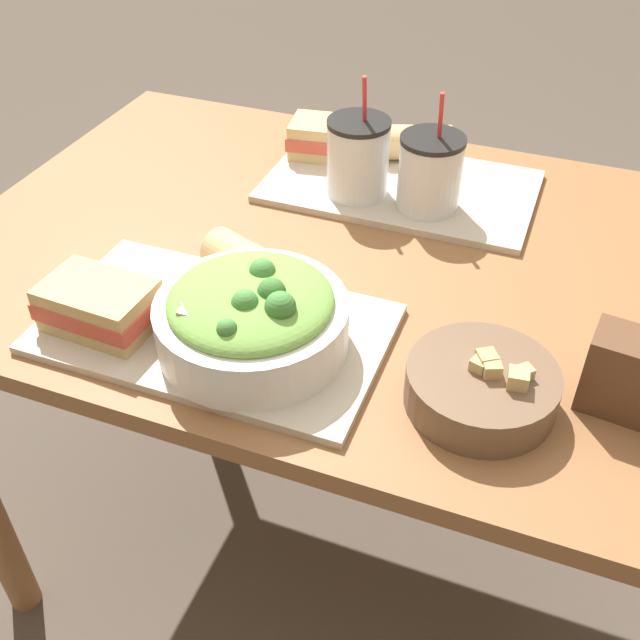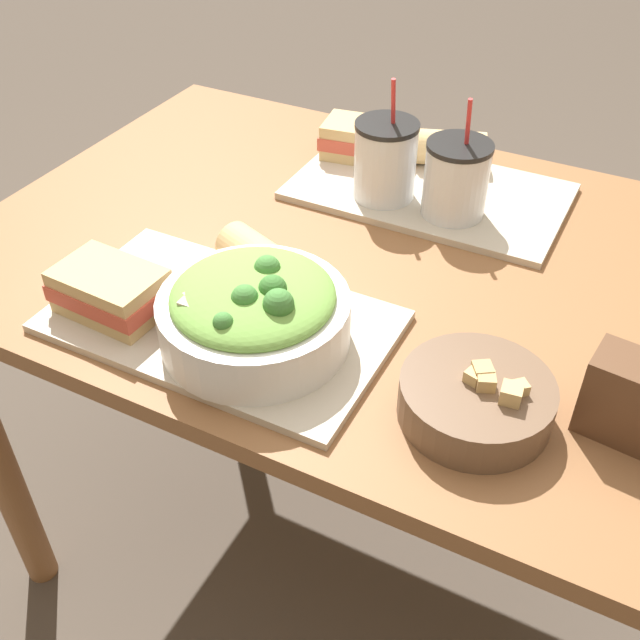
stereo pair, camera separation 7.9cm
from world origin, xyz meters
The scene contains 12 objects.
ground_plane centered at (0.00, 0.00, 0.00)m, with size 12.00×12.00×0.00m, color #4C4238.
dining_table centered at (0.00, 0.00, 0.66)m, with size 1.23×0.85×0.77m.
tray_near centered at (-0.10, -0.25, 0.78)m, with size 0.46×0.27×0.01m.
tray_far centered at (0.03, 0.21, 0.78)m, with size 0.46×0.27×0.01m.
salad_bowl centered at (-0.03, -0.27, 0.83)m, with size 0.25×0.25×0.11m.
soup_bowl centered at (0.26, -0.26, 0.80)m, with size 0.18×0.18×0.07m.
sandwich_near centered at (-0.24, -0.30, 0.82)m, with size 0.15×0.11×0.06m.
baguette_near centered at (-0.08, -0.15, 0.82)m, with size 0.18×0.12×0.06m.
sandwich_far centered at (-0.12, 0.27, 0.82)m, with size 0.17×0.11×0.06m.
baguette_far centered at (0.03, 0.31, 0.82)m, with size 0.14×0.10×0.06m.
drink_cup_dark centered at (-0.04, 0.15, 0.85)m, with size 0.10×0.10×0.21m.
drink_cup_red centered at (0.09, 0.15, 0.84)m, with size 0.10×0.10×0.20m.
Camera 2 is at (0.38, -0.89, 1.43)m, focal length 42.00 mm.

